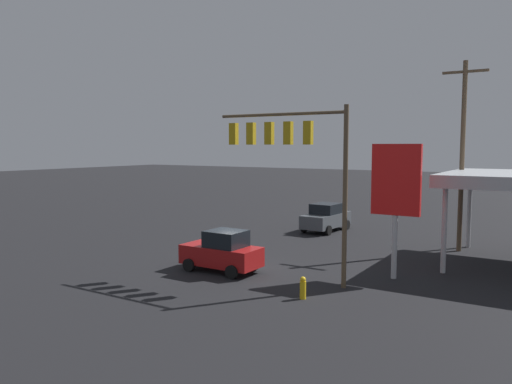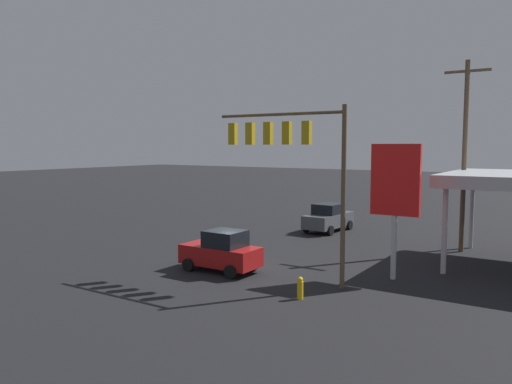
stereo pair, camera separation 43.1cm
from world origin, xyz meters
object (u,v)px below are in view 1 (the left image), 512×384
traffic_signal_assembly (291,148)px  hatchback_crossing (222,252)px  utility_pole (462,152)px  price_sign (396,185)px  sedan_far (326,217)px  fire_hydrant (303,288)px

traffic_signal_assembly → hatchback_crossing: (3.36, 0.49, -4.87)m
utility_pole → price_sign: bearing=79.8°
utility_pole → price_sign: utility_pole is taller
price_sign → sedan_far: bearing=-52.3°
sedan_far → hatchback_crossing: bearing=5.6°
traffic_signal_assembly → price_sign: traffic_signal_assembly is taller
utility_pole → traffic_signal_assembly: bearing=62.9°
traffic_signal_assembly → price_sign: bearing=-146.9°
traffic_signal_assembly → hatchback_crossing: bearing=8.3°
fire_hydrant → traffic_signal_assembly: bearing=-52.2°
utility_pole → sedan_far: utility_pole is taller
traffic_signal_assembly → fire_hydrant: bearing=127.8°
hatchback_crossing → fire_hydrant: 5.49m
hatchback_crossing → fire_hydrant: hatchback_crossing is taller
sedan_far → fire_hydrant: sedan_far is taller
utility_pole → price_sign: 8.04m
price_sign → hatchback_crossing: (7.26, 3.03, -3.24)m
price_sign → fire_hydrant: price_sign is taller
traffic_signal_assembly → utility_pole: utility_pole is taller
hatchback_crossing → price_sign: bearing=-156.9°
utility_pole → hatchback_crossing: bearing=51.4°
hatchback_crossing → utility_pole: bearing=-128.2°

